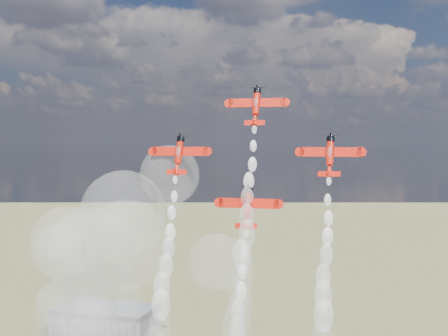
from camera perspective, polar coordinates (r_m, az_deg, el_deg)
name	(u,v)px	position (r m, az deg, el deg)	size (l,w,h in m)	color
hangar	(106,319)	(335.98, -10.78, -13.44)	(50.00, 28.00, 13.00)	gray
plane_lead	(256,106)	(132.79, 2.95, 5.72)	(12.26, 5.58, 8.36)	red
plane_left	(179,154)	(132.77, -4.15, 1.24)	(12.26, 5.58, 8.36)	red
plane_right	(330,155)	(126.30, 9.66, 1.15)	(12.26, 5.58, 8.36)	red
plane_slot	(248,207)	(125.25, 2.19, -3.57)	(12.26, 5.58, 8.36)	red
smoke_trail_lead	(241,286)	(121.99, 1.53, -10.72)	(5.66, 18.48, 41.51)	white
drifted_smoke_cloud	(105,263)	(153.05, -10.81, -8.51)	(50.65, 34.08, 51.47)	white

